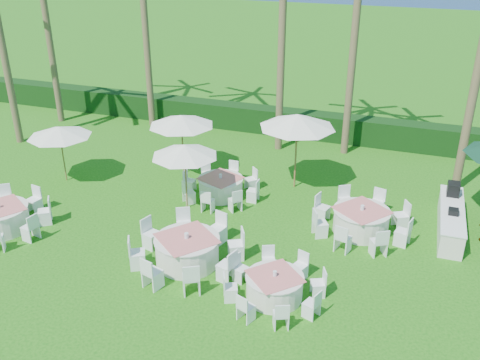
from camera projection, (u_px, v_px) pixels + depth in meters
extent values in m
plane|color=#15580F|center=(143.00, 260.00, 16.28)|extent=(120.00, 120.00, 0.00)
cube|color=black|center=(261.00, 119.00, 26.23)|extent=(34.00, 1.00, 1.20)
cylinder|color=silver|center=(1.00, 219.00, 17.77)|extent=(1.77, 1.77, 0.77)
cube|color=white|center=(44.00, 211.00, 18.08)|extent=(0.60, 0.60, 0.92)
cube|color=white|center=(33.00, 200.00, 18.83)|extent=(0.50, 0.50, 0.92)
cube|color=white|center=(5.00, 198.00, 18.94)|extent=(0.60, 0.60, 0.92)
cube|color=white|center=(30.00, 227.00, 17.13)|extent=(0.50, 0.50, 0.92)
cylinder|color=silver|center=(187.00, 251.00, 15.98)|extent=(1.89, 1.89, 0.82)
cylinder|color=silver|center=(187.00, 239.00, 15.80)|extent=(1.97, 1.97, 0.03)
cube|color=#D36A66|center=(187.00, 238.00, 15.78)|extent=(2.14, 2.14, 0.01)
cylinder|color=silver|center=(187.00, 236.00, 15.75)|extent=(0.13, 0.13, 0.17)
cube|color=white|center=(236.00, 244.00, 16.15)|extent=(0.62, 0.62, 0.98)
cube|color=white|center=(218.00, 228.00, 17.02)|extent=(0.57, 0.57, 0.98)
cube|color=white|center=(184.00, 224.00, 17.25)|extent=(0.62, 0.62, 0.98)
cube|color=white|center=(151.00, 234.00, 16.72)|extent=(0.57, 0.57, 0.98)
cube|color=white|center=(137.00, 253.00, 15.73)|extent=(0.62, 0.62, 0.98)
cube|color=white|center=(152.00, 272.00, 14.86)|extent=(0.57, 0.57, 0.98)
cube|color=white|center=(191.00, 278.00, 14.63)|extent=(0.62, 0.62, 0.98)
cube|color=white|center=(227.00, 265.00, 15.16)|extent=(0.57, 0.57, 0.98)
cylinder|color=silver|center=(274.00, 287.00, 14.50)|extent=(1.53, 1.53, 0.67)
cylinder|color=silver|center=(275.00, 277.00, 14.35)|extent=(1.60, 1.60, 0.03)
cube|color=#D36A66|center=(275.00, 276.00, 14.34)|extent=(1.75, 1.75, 0.01)
cylinder|color=silver|center=(275.00, 273.00, 14.30)|extent=(0.11, 0.11, 0.14)
cube|color=white|center=(318.00, 283.00, 14.56)|extent=(0.49, 0.49, 0.80)
cube|color=white|center=(300.00, 266.00, 15.29)|extent=(0.48, 0.48, 0.80)
cube|color=white|center=(269.00, 260.00, 15.55)|extent=(0.49, 0.49, 0.80)
cube|color=white|center=(241.00, 269.00, 15.17)|extent=(0.48, 0.48, 0.80)
cube|color=white|center=(230.00, 287.00, 14.39)|extent=(0.49, 0.49, 0.80)
cube|color=white|center=(246.00, 307.00, 13.65)|extent=(0.48, 0.48, 0.80)
cube|color=white|center=(281.00, 314.00, 13.39)|extent=(0.49, 0.49, 0.80)
cube|color=white|center=(312.00, 304.00, 13.77)|extent=(0.48, 0.48, 0.80)
cylinder|color=silver|center=(221.00, 187.00, 19.97)|extent=(1.62, 1.62, 0.70)
cylinder|color=silver|center=(221.00, 179.00, 19.82)|extent=(1.69, 1.69, 0.03)
cube|color=#D36A66|center=(221.00, 178.00, 19.80)|extent=(1.71, 1.71, 0.01)
cylinder|color=silver|center=(221.00, 176.00, 19.77)|extent=(0.11, 0.11, 0.15)
cube|color=white|center=(251.00, 179.00, 20.44)|extent=(0.56, 0.56, 0.85)
cube|color=white|center=(232.00, 172.00, 21.02)|extent=(0.40, 0.40, 0.85)
cube|color=white|center=(208.00, 173.00, 20.97)|extent=(0.56, 0.56, 0.85)
cube|color=white|center=(190.00, 181.00, 20.32)|extent=(0.40, 0.40, 0.85)
cube|color=white|center=(189.00, 192.00, 19.44)|extent=(0.56, 0.56, 0.85)
cube|color=white|center=(208.00, 201.00, 18.86)|extent=(0.40, 0.40, 0.85)
cube|color=white|center=(235.00, 200.00, 18.91)|extent=(0.56, 0.56, 0.85)
cube|color=white|center=(253.00, 191.00, 19.56)|extent=(0.40, 0.40, 0.85)
cylinder|color=silver|center=(361.00, 221.00, 17.61)|extent=(1.80, 1.80, 0.78)
cylinder|color=silver|center=(362.00, 211.00, 17.44)|extent=(1.87, 1.87, 0.03)
cube|color=#D36A66|center=(362.00, 210.00, 17.43)|extent=(2.03, 2.03, 0.01)
cylinder|color=silver|center=(362.00, 208.00, 17.39)|extent=(0.12, 0.12, 0.17)
cube|color=white|center=(401.00, 215.00, 17.82)|extent=(0.60, 0.60, 0.94)
cube|color=white|center=(377.00, 203.00, 18.63)|extent=(0.53, 0.53, 0.94)
cube|color=white|center=(346.00, 200.00, 18.83)|extent=(0.60, 0.60, 0.94)
cube|color=white|center=(323.00, 208.00, 18.30)|extent=(0.53, 0.53, 0.94)
cube|color=white|center=(320.00, 223.00, 17.35)|extent=(0.60, 0.60, 0.94)
cube|color=white|center=(343.00, 238.00, 16.53)|extent=(0.53, 0.53, 0.94)
cube|color=white|center=(379.00, 242.00, 16.34)|extent=(0.60, 0.60, 0.94)
cube|color=white|center=(403.00, 232.00, 16.87)|extent=(0.53, 0.53, 0.94)
cylinder|color=brown|center=(63.00, 155.00, 20.88)|extent=(0.05, 0.05, 2.17)
cone|color=white|center=(59.00, 132.00, 20.46)|extent=(2.44, 2.44, 0.39)
sphere|color=brown|center=(59.00, 128.00, 20.40)|extent=(0.09, 0.09, 0.09)
cylinder|color=brown|center=(186.00, 178.00, 18.77)|extent=(0.06, 0.06, 2.35)
cone|color=white|center=(185.00, 150.00, 18.31)|extent=(2.34, 2.34, 0.42)
sphere|color=brown|center=(184.00, 146.00, 18.25)|extent=(0.09, 0.09, 0.09)
cylinder|color=brown|center=(183.00, 146.00, 21.46)|extent=(0.06, 0.06, 2.40)
cone|color=white|center=(181.00, 120.00, 21.00)|extent=(2.62, 2.62, 0.43)
sphere|color=brown|center=(181.00, 117.00, 20.93)|extent=(0.10, 0.10, 0.10)
cylinder|color=brown|center=(296.00, 153.00, 20.21)|extent=(0.07, 0.07, 2.85)
cone|color=white|center=(297.00, 121.00, 19.66)|extent=(2.87, 2.87, 0.51)
sphere|color=brown|center=(298.00, 116.00, 19.58)|extent=(0.11, 0.11, 0.11)
cube|color=silver|center=(451.00, 221.00, 17.63)|extent=(0.76, 3.57, 0.80)
cube|color=white|center=(453.00, 209.00, 17.45)|extent=(0.80, 3.62, 0.04)
cube|color=black|center=(453.00, 189.00, 18.26)|extent=(0.41, 0.49, 0.45)
cube|color=black|center=(453.00, 212.00, 17.10)|extent=(0.32, 0.32, 0.18)
cylinder|color=brown|center=(44.00, 2.00, 25.30)|extent=(0.32, 0.32, 11.84)
cylinder|color=brown|center=(145.00, 21.00, 25.07)|extent=(0.32, 0.32, 10.28)
cylinder|color=brown|center=(282.00, 27.00, 22.06)|extent=(0.32, 0.32, 10.83)
cylinder|color=brown|center=(353.00, 53.00, 22.04)|extent=(0.32, 0.32, 8.91)
cylinder|color=brown|center=(3.00, 49.00, 23.30)|extent=(0.32, 0.32, 8.63)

